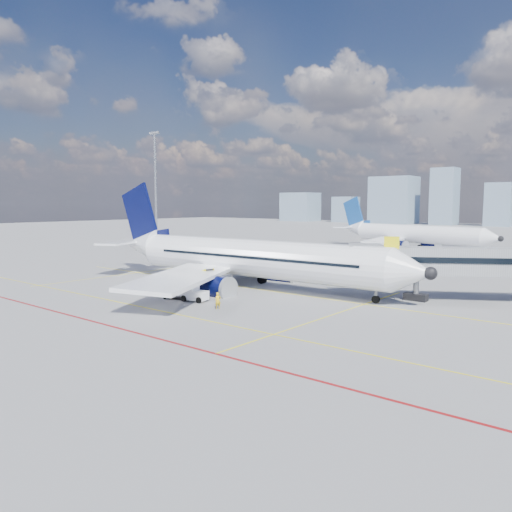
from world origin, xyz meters
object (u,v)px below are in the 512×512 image
(main_aircraft, at_px, (242,258))
(ramp_worker, at_px, (218,301))
(baggage_tug, at_px, (194,293))
(cargo_dolly, at_px, (180,289))
(belt_loader, at_px, (190,282))
(second_aircraft, at_px, (410,234))

(main_aircraft, height_order, ramp_worker, main_aircraft)
(baggage_tug, relative_size, cargo_dolly, 0.70)
(ramp_worker, bearing_deg, belt_loader, 83.76)
(second_aircraft, xyz_separation_m, ramp_worker, (9.42, -66.20, -2.47))
(main_aircraft, distance_m, cargo_dolly, 10.06)
(ramp_worker, bearing_deg, cargo_dolly, 105.44)
(second_aircraft, height_order, cargo_dolly, second_aircraft)
(cargo_dolly, bearing_deg, second_aircraft, 74.17)
(main_aircraft, distance_m, ramp_worker, 12.91)
(cargo_dolly, bearing_deg, belt_loader, 110.05)
(second_aircraft, bearing_deg, belt_loader, -77.26)
(main_aircraft, xyz_separation_m, belt_loader, (-3.76, -4.59, -2.57))
(second_aircraft, bearing_deg, cargo_dolly, -73.51)
(baggage_tug, xyz_separation_m, cargo_dolly, (-1.89, -0.09, 0.23))
(main_aircraft, relative_size, second_aircraft, 1.18)
(second_aircraft, distance_m, cargo_dolly, 65.30)
(second_aircraft, bearing_deg, main_aircraft, -73.44)
(baggage_tug, distance_m, belt_loader, 7.95)
(cargo_dolly, bearing_deg, main_aircraft, 73.82)
(second_aircraft, relative_size, cargo_dolly, 9.89)
(main_aircraft, height_order, belt_loader, main_aircraft)
(main_aircraft, distance_m, second_aircraft, 55.44)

